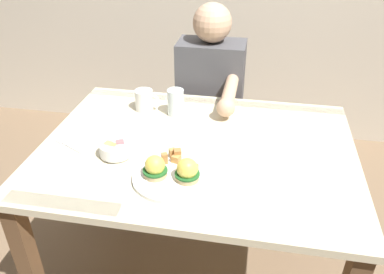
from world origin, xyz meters
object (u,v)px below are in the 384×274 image
(dining_table, at_px, (197,169))
(fruit_bowl, at_px, (116,149))
(eggs_benedict_plate, at_px, (172,173))
(diner_person, at_px, (210,99))
(fork, at_px, (68,145))
(water_glass_near, at_px, (176,104))
(coffee_mug, at_px, (145,100))

(dining_table, bearing_deg, fruit_bowl, -157.46)
(eggs_benedict_plate, height_order, diner_person, diner_person)
(eggs_benedict_plate, xyz_separation_m, fork, (-0.44, 0.13, -0.02))
(fruit_bowl, xyz_separation_m, water_glass_near, (0.15, 0.36, 0.02))
(coffee_mug, bearing_deg, fork, -121.35)
(fruit_bowl, bearing_deg, coffee_mug, 90.08)
(water_glass_near, xyz_separation_m, diner_person, (0.10, 0.36, -0.14))
(fruit_bowl, height_order, diner_person, diner_person)
(eggs_benedict_plate, relative_size, coffee_mug, 2.42)
(fork, height_order, diner_person, diner_person)
(eggs_benedict_plate, height_order, fruit_bowl, eggs_benedict_plate)
(dining_table, bearing_deg, fork, -170.10)
(eggs_benedict_plate, relative_size, water_glass_near, 2.31)
(coffee_mug, bearing_deg, diner_person, 53.93)
(diner_person, bearing_deg, eggs_benedict_plate, -90.99)
(eggs_benedict_plate, distance_m, fruit_bowl, 0.26)
(fruit_bowl, height_order, coffee_mug, coffee_mug)
(eggs_benedict_plate, distance_m, coffee_mug, 0.53)
(eggs_benedict_plate, height_order, coffee_mug, coffee_mug)
(fruit_bowl, bearing_deg, water_glass_near, 67.98)
(eggs_benedict_plate, bearing_deg, water_glass_near, 101.02)
(eggs_benedict_plate, relative_size, fork, 1.85)
(eggs_benedict_plate, bearing_deg, coffee_mug, 116.27)
(dining_table, relative_size, diner_person, 1.05)
(coffee_mug, height_order, fork, coffee_mug)
(fork, relative_size, water_glass_near, 1.24)
(coffee_mug, height_order, water_glass_near, water_glass_near)
(dining_table, height_order, water_glass_near, water_glass_near)
(eggs_benedict_plate, relative_size, fruit_bowl, 2.25)
(fruit_bowl, distance_m, coffee_mug, 0.38)
(eggs_benedict_plate, distance_m, water_glass_near, 0.47)
(dining_table, xyz_separation_m, coffee_mug, (-0.28, 0.26, 0.16))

